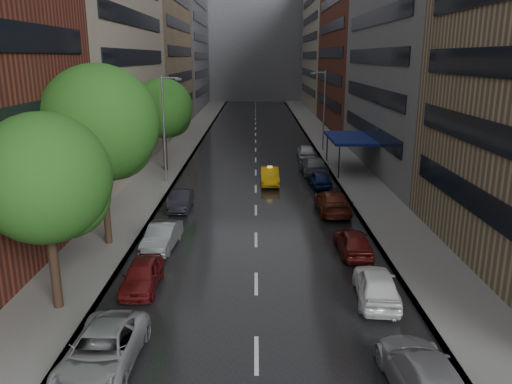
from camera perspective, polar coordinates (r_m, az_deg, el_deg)
road at (r=63.10m, az=-0.04°, el=5.51°), size 14.00×140.00×0.01m
sidewalk_left at (r=63.72m, az=-8.20°, el=5.51°), size 4.00×140.00×0.15m
sidewalk_right at (r=63.73m, az=8.11°, el=5.52°), size 4.00×140.00×0.15m
buildings_left at (r=72.73m, az=-12.66°, el=19.08°), size 8.00×108.00×38.00m
buildings_right at (r=70.65m, az=12.88°, el=18.42°), size 8.05×109.10×36.00m
building_far at (r=130.30m, az=-0.07°, el=17.58°), size 40.00×14.00×32.00m
tree_near at (r=21.96m, az=-23.03°, el=1.42°), size 5.39×5.39×8.59m
tree_mid at (r=28.89m, az=-17.47°, el=7.44°), size 6.50×6.50×10.35m
tree_far at (r=47.64m, az=-10.58°, el=9.39°), size 5.52×5.52×8.80m
taxi at (r=42.98m, az=1.58°, el=1.85°), size 1.58×4.39×1.44m
parked_cars_left at (r=25.21m, az=-12.49°, el=-8.42°), size 2.54×23.73×1.43m
parked_cars_right at (r=35.25m, az=8.80°, el=-1.26°), size 2.44×43.98×1.61m
street_lamp_left at (r=43.27m, az=-10.39°, el=7.32°), size 1.74×0.22×9.00m
street_lamp_right at (r=58.00m, az=7.71°, el=9.38°), size 1.74×0.22×9.00m
awning at (r=48.63m, az=10.67°, el=6.06°), size 4.00×8.00×3.12m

